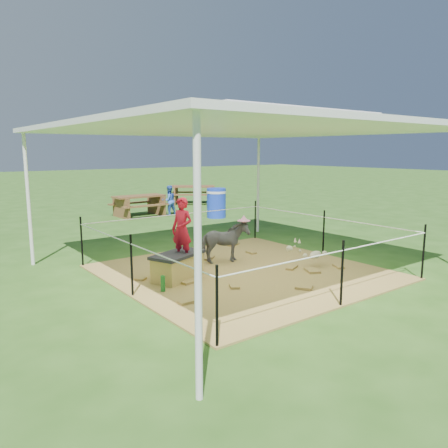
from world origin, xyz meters
TOP-DOWN VIEW (x-y plane):
  - ground at (0.00, 0.00)m, footprint 90.00×90.00m
  - hay_patch at (0.00, 0.00)m, footprint 4.60×4.60m
  - canopy_tent at (0.00, 0.00)m, footprint 6.30×6.30m
  - rope_fence at (0.00, -0.00)m, footprint 4.54×4.54m
  - straw_bale at (-1.23, 0.32)m, footprint 1.04×0.78m
  - dark_cloth at (-1.23, 0.32)m, footprint 1.12×0.85m
  - woman at (-1.13, 0.32)m, footprint 0.40×0.48m
  - green_bottle at (-1.78, -0.13)m, footprint 0.09×0.09m
  - pony at (0.08, 0.72)m, footprint 1.08×0.70m
  - pink_hat at (0.08, 0.72)m, footprint 0.26×0.26m
  - foal at (1.35, -0.57)m, footprint 1.06×0.79m
  - trash_barrel at (3.61, 5.82)m, footprint 0.85×0.85m
  - picnic_table_near at (1.65, 7.68)m, footprint 1.79×1.32m
  - picnic_table_far at (5.11, 9.60)m, footprint 2.29×2.18m
  - distant_person at (2.55, 7.18)m, footprint 0.52×0.41m

SIDE VIEW (x-z plane):
  - ground at x=0.00m, z-range 0.00..0.00m
  - hay_patch at x=0.00m, z-range 0.00..0.03m
  - green_bottle at x=-1.78m, z-range 0.03..0.29m
  - straw_bale at x=-1.23m, z-range 0.03..0.45m
  - foal at x=1.35m, z-range 0.03..0.56m
  - picnic_table_near at x=1.65m, z-range 0.00..0.73m
  - picnic_table_far at x=5.11m, z-range 0.00..0.77m
  - pony at x=0.08m, z-range 0.03..0.87m
  - dark_cloth at x=-1.23m, z-range 0.45..0.50m
  - trash_barrel at x=3.61m, z-range 0.00..1.00m
  - distant_person at x=2.55m, z-range 0.00..1.06m
  - rope_fence at x=0.00m, z-range 0.14..1.14m
  - pink_hat at x=0.08m, z-range 0.87..0.99m
  - woman at x=-1.13m, z-range 0.45..1.57m
  - canopy_tent at x=0.00m, z-range 1.24..4.14m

